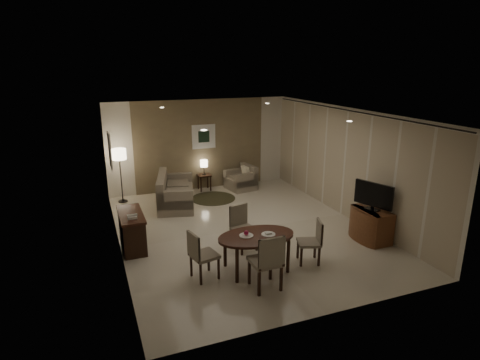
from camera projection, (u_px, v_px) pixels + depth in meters
name	position (u px, v px, depth m)	size (l,w,h in m)	color
room_shell	(237.00, 169.00, 9.27)	(5.50, 7.00, 2.70)	beige
taupe_accent	(200.00, 145.00, 12.03)	(3.96, 0.03, 2.70)	#80714F
curtain_wall	(344.00, 164.00, 9.85)	(0.08, 6.70, 2.58)	#C1AF97
curtain_rod	(348.00, 110.00, 9.48)	(0.03, 0.03, 6.80)	black
art_back_frame	(204.00, 137.00, 11.97)	(0.72, 0.03, 0.72)	silver
art_back_canvas	(204.00, 137.00, 11.96)	(0.34, 0.01, 0.34)	black
art_left_frame	(110.00, 150.00, 8.90)	(0.03, 0.60, 0.80)	silver
art_left_canvas	(111.00, 150.00, 8.91)	(0.01, 0.46, 0.64)	gray
downlight_nl	(204.00, 130.00, 6.44)	(0.10, 0.10, 0.01)	white
downlight_nr	(349.00, 121.00, 7.42)	(0.10, 0.10, 0.01)	white
downlight_fl	(162.00, 108.00, 9.66)	(0.10, 0.10, 0.01)	white
downlight_fr	(267.00, 103.00, 10.63)	(0.10, 0.10, 0.01)	white
console_desk	(132.00, 230.00, 8.33)	(0.48, 1.20, 0.75)	#411C15
telephone	(132.00, 216.00, 7.94)	(0.20, 0.14, 0.09)	white
tv_cabinet	(371.00, 225.00, 8.69)	(0.48, 0.90, 0.70)	brown
flat_tv	(373.00, 195.00, 8.49)	(0.06, 0.88, 0.60)	black
dining_table	(256.00, 252.00, 7.44)	(1.46, 0.91, 0.68)	#411C15
chair_near	(265.00, 260.00, 6.78)	(0.49, 0.49, 1.02)	gray
chair_far	(244.00, 229.00, 8.19)	(0.45, 0.45, 0.92)	gray
chair_left	(204.00, 255.00, 7.11)	(0.44, 0.44, 0.90)	gray
chair_right	(309.00, 242.00, 7.68)	(0.41, 0.41, 0.85)	gray
plate_a	(246.00, 236.00, 7.32)	(0.26, 0.26, 0.02)	white
plate_b	(268.00, 234.00, 7.37)	(0.26, 0.26, 0.02)	white
fruit_apple	(246.00, 233.00, 7.31)	(0.09, 0.09, 0.09)	#A4123C
napkin	(268.00, 233.00, 7.37)	(0.12, 0.08, 0.03)	white
round_rug	(213.00, 198.00, 11.43)	(1.25, 1.25, 0.01)	#454127
sofa	(176.00, 190.00, 10.79)	(0.91, 1.82, 0.86)	gray
armchair	(241.00, 178.00, 12.21)	(0.81, 0.76, 0.72)	gray
side_table	(204.00, 182.00, 12.14)	(0.38, 0.38, 0.48)	black
table_lamp	(204.00, 167.00, 12.01)	(0.22, 0.22, 0.50)	#FFEAC1
floor_lamp	(121.00, 176.00, 10.96)	(0.38, 0.38, 1.50)	#FFE5B7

